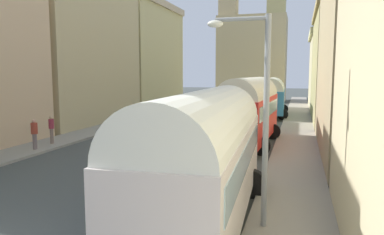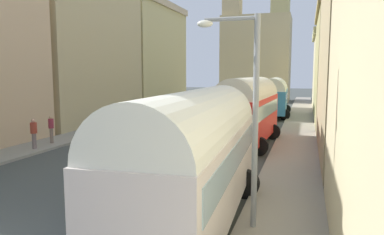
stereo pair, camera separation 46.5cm
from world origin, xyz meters
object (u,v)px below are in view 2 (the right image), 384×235
object	(u,v)px
car_4	(233,114)
streetlamp_near	(247,103)
car_0	(205,110)
parked_bus_0	(195,152)
parked_bus_1	(248,108)
parked_bus_2	(274,95)
car_1	(225,103)
pedestrian_1	(133,112)
car_2	(238,99)
pedestrian_0	(34,133)
car_3	(196,133)
car_5	(252,104)
cargo_truck_0	(176,115)
pedestrian_4	(51,128)

from	to	relation	value
car_4	streetlamp_near	world-z (taller)	streetlamp_near
car_4	car_0	bearing A→B (deg)	144.24
parked_bus_0	parked_bus_1	world-z (taller)	parked_bus_1
parked_bus_2	car_4	xyz separation A→B (m)	(-3.13, -5.53, -1.40)
car_1	pedestrian_1	world-z (taller)	pedestrian_1
parked_bus_1	parked_bus_2	size ratio (longest dim) A/B	0.95
car_2	pedestrian_0	distance (m)	35.29
car_3	car_5	distance (m)	21.97
car_0	car_4	distance (m)	3.97
cargo_truck_0	pedestrian_0	xyz separation A→B (m)	(-5.06, -9.38, -0.15)
car_0	pedestrian_1	size ratio (longest dim) A/B	2.39
parked_bus_1	car_1	xyz separation A→B (m)	(-5.94, 20.36, -1.45)
cargo_truck_0	car_2	size ratio (longest dim) A/B	1.72
cargo_truck_0	car_4	size ratio (longest dim) A/B	1.93
car_0	car_5	size ratio (longest dim) A/B	1.05
parked_bus_1	pedestrian_4	size ratio (longest dim) A/B	4.58
cargo_truck_0	car_1	bearing A→B (deg)	89.23
parked_bus_0	car_4	distance (m)	22.90
parked_bus_2	cargo_truck_0	bearing A→B (deg)	-118.09
parked_bus_1	car_2	world-z (taller)	parked_bus_1
cargo_truck_0	pedestrian_1	xyz separation A→B (m)	(-5.10, 2.99, -0.22)
pedestrian_0	car_3	bearing A→B (deg)	27.08
pedestrian_1	pedestrian_4	xyz separation A→B (m)	(-0.15, -10.68, 0.09)
car_3	parked_bus_0	bearing A→B (deg)	-73.13
pedestrian_0	parked_bus_1	bearing A→B (deg)	25.33
parked_bus_0	streetlamp_near	xyz separation A→B (m)	(1.41, 0.15, 1.41)
cargo_truck_0	car_5	distance (m)	17.13
car_1	car_3	world-z (taller)	car_1
parked_bus_1	pedestrian_4	xyz separation A→B (m)	(-11.41, -3.61, -1.22)
car_0	pedestrian_0	distance (m)	18.70
parked_bus_0	car_5	distance (m)	33.28
parked_bus_1	pedestrian_0	world-z (taller)	parked_bus_1
cargo_truck_0	car_1	size ratio (longest dim) A/B	2.02
parked_bus_1	car_0	world-z (taller)	parked_bus_1
parked_bus_0	car_2	xyz separation A→B (m)	(-6.38, 41.83, -1.41)
parked_bus_1	car_2	bearing A→B (deg)	101.46
cargo_truck_0	pedestrian_4	distance (m)	9.31
parked_bus_0	car_5	size ratio (longest dim) A/B	2.32
parked_bus_2	car_2	distance (m)	15.08
parked_bus_0	parked_bus_2	world-z (taller)	parked_bus_2
car_3	car_4	bearing A→B (deg)	89.90
pedestrian_0	pedestrian_4	distance (m)	1.71
car_5	car_0	bearing A→B (deg)	-112.62
parked_bus_0	car_1	xyz separation A→B (m)	(-6.32, 32.60, -1.32)
car_5	car_2	bearing A→B (deg)	110.16
parked_bus_0	pedestrian_4	bearing A→B (deg)	143.81
car_0	car_1	xyz separation A→B (m)	(0.26, 7.66, 0.04)
parked_bus_2	car_0	distance (m)	7.24
car_0	car_3	xyz separation A→B (m)	(3.20, -13.80, -0.03)
car_2	pedestrian_1	size ratio (longest dim) A/B	2.51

